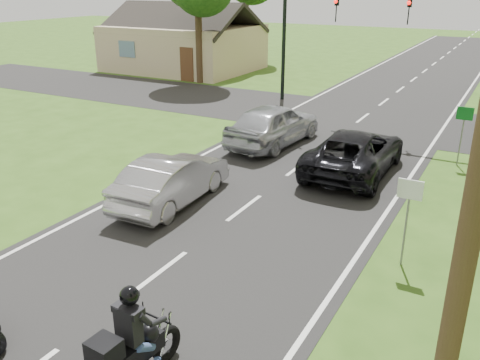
% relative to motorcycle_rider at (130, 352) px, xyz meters
% --- Properties ---
extents(ground, '(140.00, 140.00, 0.00)m').
position_rel_motorcycle_rider_xyz_m(ground, '(-1.81, 3.07, -0.75)').
color(ground, '#2E5016').
rests_on(ground, ground).
extents(road, '(8.00, 100.00, 0.01)m').
position_rel_motorcycle_rider_xyz_m(road, '(-1.81, 13.07, -0.75)').
color(road, black).
rests_on(road, ground).
extents(cross_road, '(60.00, 7.00, 0.01)m').
position_rel_motorcycle_rider_xyz_m(cross_road, '(-1.81, 19.07, -0.75)').
color(cross_road, black).
rests_on(cross_road, ground).
extents(motorcycle_rider, '(0.63, 2.23, 1.92)m').
position_rel_motorcycle_rider_xyz_m(motorcycle_rider, '(0.00, 0.00, 0.00)').
color(motorcycle_rider, black).
rests_on(motorcycle_rider, ground).
extents(dark_suv, '(2.55, 5.38, 1.49)m').
position_rel_motorcycle_rider_xyz_m(dark_suv, '(0.05, 11.52, 0.00)').
color(dark_suv, black).
rests_on(dark_suv, road).
extents(silver_sedan, '(1.76, 4.47, 1.45)m').
position_rel_motorcycle_rider_xyz_m(silver_sedan, '(-3.87, 6.41, -0.02)').
color(silver_sedan, '#ABAAAF').
rests_on(silver_sedan, road).
extents(silver_suv, '(2.42, 5.13, 1.70)m').
position_rel_motorcycle_rider_xyz_m(silver_suv, '(-3.77, 13.08, 0.11)').
color(silver_suv, '#A9ABB1').
rests_on(silver_suv, road).
extents(traffic_signal, '(6.38, 0.44, 6.00)m').
position_rel_motorcycle_rider_xyz_m(traffic_signal, '(1.52, 17.07, 3.38)').
color(traffic_signal, black).
rests_on(traffic_signal, ground).
extents(signal_pole_far, '(0.20, 0.20, 6.00)m').
position_rel_motorcycle_rider_xyz_m(signal_pole_far, '(-7.01, 21.07, 2.25)').
color(signal_pole_far, black).
rests_on(signal_pole_far, ground).
extents(sign_white, '(0.55, 0.07, 2.12)m').
position_rel_motorcycle_rider_xyz_m(sign_white, '(2.89, 6.05, 0.84)').
color(sign_white, slate).
rests_on(sign_white, ground).
extents(sign_green, '(0.55, 0.07, 2.12)m').
position_rel_motorcycle_rider_xyz_m(sign_green, '(3.09, 14.05, 0.84)').
color(sign_green, slate).
rests_on(sign_green, ground).
extents(house, '(10.20, 8.00, 4.84)m').
position_rel_motorcycle_rider_xyz_m(house, '(-17.81, 27.07, 1.01)').
color(house, tan).
rests_on(house, ground).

